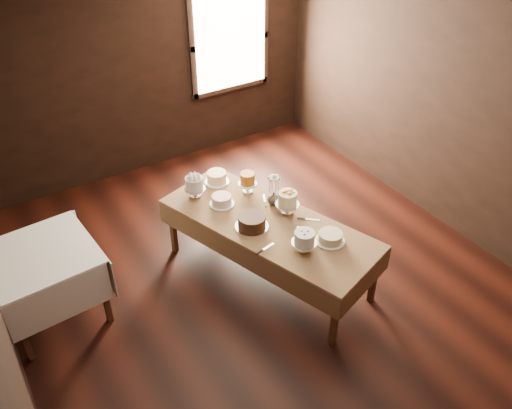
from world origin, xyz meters
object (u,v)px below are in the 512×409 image
Objects in this scene: cake_lattice at (222,201)px; cake_server_e at (268,246)px; cake_server_a at (299,231)px; cake_server_b at (313,220)px; cake_speckled at (217,178)px; cake_cream at (330,238)px; cake_caramel at (248,184)px; cake_flowers at (287,204)px; side_table at (42,261)px; cake_swirl at (304,242)px; flower_vase at (274,198)px; cake_chocolate at (252,222)px; display_table at (268,226)px; cake_server_d at (264,198)px; cake_server_c at (247,213)px; cake_meringue at (195,188)px.

cake_lattice is 1.19× the size of cake_server_e.
cake_server_a is 1.00× the size of cake_server_b.
cake_speckled is at bearing 43.85° from cake_server_a.
cake_server_e is (-0.56, 0.26, -0.05)m from cake_cream.
cake_speckled is at bearing 153.83° from cake_server_b.
cake_flowers is at bearing -75.09° from cake_caramel.
cake_swirl is (2.19, -1.19, 0.11)m from side_table.
flower_vase is (0.48, -0.29, 0.03)m from cake_lattice.
cake_chocolate is (-0.10, -0.93, 0.00)m from cake_speckled.
display_table is at bearing -7.46° from cake_chocolate.
cake_caramel is 0.87m from cake_server_b.
cake_speckled is 0.83× the size of cake_chocolate.
display_table is at bearing -179.00° from cake_server_d.
cake_flowers is at bearing 162.03° from cake_server_b.
cake_server_d reaches higher than display_table.
cake_lattice is 1.13m from cake_swirl.
cake_chocolate is 0.53m from cake_server_d.
cake_chocolate is at bearing 172.54° from display_table.
cake_speckled is at bearing 83.86° from cake_chocolate.
cake_speckled is 1.23× the size of cake_swirl.
cake_server_a is (0.18, -0.29, 0.06)m from display_table.
cake_speckled is (2.06, 0.31, 0.07)m from side_table.
cake_swirl reaches higher than flower_vase.
cake_server_d is (0.09, -0.22, -0.10)m from cake_caramel.
cake_lattice is at bearing 59.46° from cake_server_a.
cake_swirl is 1.05× the size of cake_server_c.
cake_server_b is 1.00× the size of cake_server_c.
cake_lattice is at bearing 97.59° from cake_chocolate.
cake_chocolate is 1.55× the size of cake_server_a.
cake_caramel reaches higher than side_table.
cake_chocolate is 1.55× the size of cake_server_c.
cake_speckled is at bearing 114.19° from flower_vase.
cake_cream reaches higher than cake_server_d.
side_table is 2.08m from cake_speckled.
cake_server_e is (-0.48, -0.37, -0.11)m from cake_flowers.
cake_server_c and cake_server_d have the same top height.
cake_chocolate is 1.55× the size of cake_server_b.
cake_caramel is at bearing 49.99° from cake_server_d.
cake_server_c is at bearing -62.96° from cake_lattice.
side_table is at bearing 141.95° from cake_server_e.
cake_flowers reaches higher than cake_speckled.
cake_swirl is at bearing -71.30° from cake_meringue.
cake_chocolate is at bearing 73.75° from cake_server_e.
cake_server_a is (0.13, 0.27, -0.10)m from cake_swirl.
cake_flowers is 1.12× the size of cake_server_c.
cake_cream is (0.35, -0.59, 0.10)m from display_table.
cake_chocolate is 0.47m from flower_vase.
display_table is 0.60m from cake_lattice.
cake_cream is 1.22× the size of cake_server_e.
cake_server_b is at bearing -40.21° from cake_server_a.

